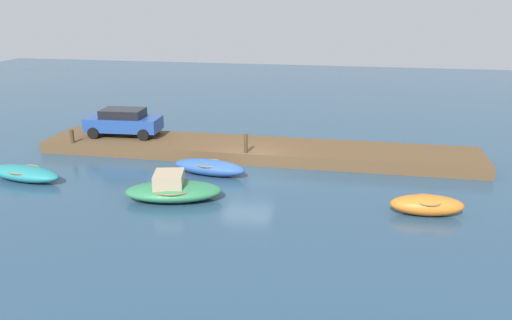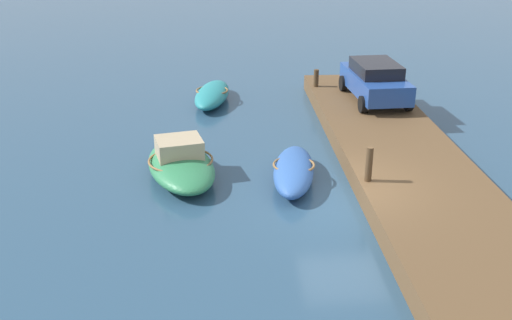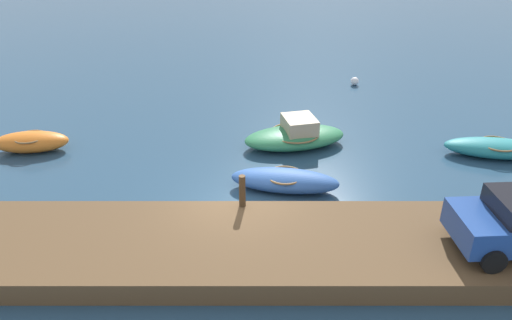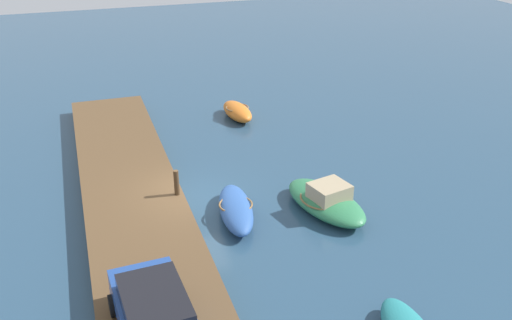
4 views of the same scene
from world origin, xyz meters
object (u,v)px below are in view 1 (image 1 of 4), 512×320
at_px(rowboat_blue, 209,167).
at_px(parked_car, 123,122).
at_px(motorboat_green, 173,189).
at_px(mooring_post_west, 246,143).
at_px(mooring_post_mid_west, 72,136).
at_px(rowboat_teal, 25,173).
at_px(dinghy_orange, 427,205).

bearing_deg(rowboat_blue, parked_car, -23.51).
distance_m(motorboat_green, mooring_post_west, 5.80).
bearing_deg(mooring_post_mid_west, rowboat_teal, 90.77).
bearing_deg(dinghy_orange, parked_car, -28.90).
distance_m(rowboat_blue, mooring_post_west, 2.51).
xyz_separation_m(motorboat_green, parked_car, (5.63, -7.42, 0.99)).
distance_m(rowboat_teal, mooring_post_west, 10.69).
distance_m(dinghy_orange, parked_car, 17.53).
height_order(motorboat_green, mooring_post_west, mooring_post_west).
relative_size(dinghy_orange, mooring_post_mid_west, 4.05).
height_order(rowboat_blue, mooring_post_west, mooring_post_west).
xyz_separation_m(rowboat_blue, mooring_post_mid_west, (8.35, -1.95, 0.61)).
bearing_deg(rowboat_teal, mooring_post_west, -145.83).
height_order(rowboat_blue, mooring_post_mid_west, mooring_post_mid_west).
relative_size(motorboat_green, mooring_post_west, 4.34).
height_order(rowboat_blue, motorboat_green, motorboat_green).
height_order(rowboat_blue, parked_car, parked_car).
xyz_separation_m(rowboat_teal, parked_car, (-2.06, -6.49, 1.09)).
xyz_separation_m(mooring_post_west, mooring_post_mid_west, (9.74, 0.00, -0.14)).
bearing_deg(mooring_post_west, dinghy_orange, 149.61).
relative_size(dinghy_orange, rowboat_blue, 0.78).
bearing_deg(rowboat_teal, motorboat_green, -177.57).
xyz_separation_m(motorboat_green, mooring_post_west, (-1.99, -5.41, 0.68)).
bearing_deg(motorboat_green, mooring_post_west, -123.51).
bearing_deg(dinghy_orange, mooring_post_mid_west, -20.68).
bearing_deg(mooring_post_west, motorboat_green, 69.84).
relative_size(dinghy_orange, parked_car, 0.69).
bearing_deg(parked_car, motorboat_green, 123.67).
bearing_deg(rowboat_blue, motorboat_green, 89.07).
xyz_separation_m(dinghy_orange, rowboat_blue, (9.82, -2.99, -0.03)).
bearing_deg(mooring_post_mid_west, dinghy_orange, 164.78).
relative_size(rowboat_teal, mooring_post_mid_west, 5.54).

